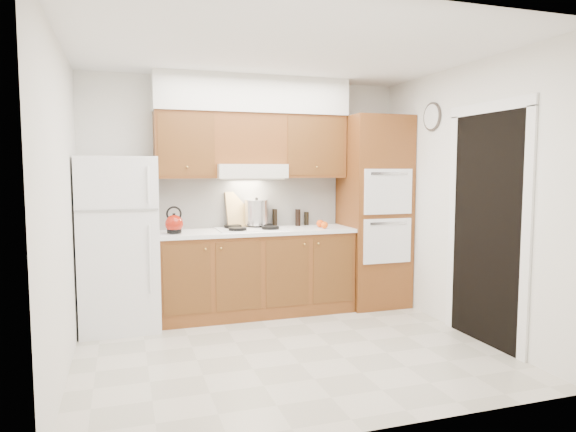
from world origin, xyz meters
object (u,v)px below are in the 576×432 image
Objects in this scene: stock_pot at (257,213)px; fridge at (119,243)px; kettle at (174,224)px; oven_cabinet at (374,212)px.

fridge is at bearing -171.38° from stock_pot.
fridge is at bearing 163.27° from kettle.
oven_cabinet is at bearing 0.70° from fridge.
fridge is 9.37× the size of kettle.
kettle is 0.98m from stock_pot.
stock_pot is (-1.37, 0.19, 0.01)m from oven_cabinet.
oven_cabinet is (2.85, 0.03, 0.24)m from fridge.
fridge is 0.57m from kettle.
oven_cabinet is at bearing -10.82° from kettle.
kettle is at bearing -178.17° from oven_cabinet.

